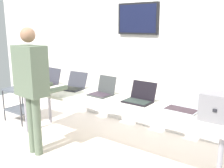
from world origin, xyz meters
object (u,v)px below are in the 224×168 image
at_px(laptop_station_4, 183,105).
at_px(laptop_station_0, 49,80).
at_px(workbench, 109,102).
at_px(laptop_station_3, 140,97).
at_px(storage_cart, 21,99).
at_px(equipment_box, 218,107).
at_px(laptop_station_2, 103,91).
at_px(laptop_station_1, 74,85).
at_px(person, 32,80).
at_px(coffee_mug, 48,90).

bearing_deg(laptop_station_4, laptop_station_0, 179.86).
relative_size(workbench, laptop_station_3, 8.85).
bearing_deg(workbench, storage_cart, 179.12).
xyz_separation_m(laptop_station_0, storage_cart, (-0.67, -0.12, -0.42)).
xyz_separation_m(equipment_box, storage_cart, (-3.41, 0.00, -0.50)).
xyz_separation_m(laptop_station_0, laptop_station_3, (1.76, -0.01, -0.00)).
height_order(laptop_station_2, laptop_station_4, laptop_station_2).
relative_size(laptop_station_1, storage_cart, 0.61).
distance_m(laptop_station_3, laptop_station_4, 0.58).
bearing_deg(workbench, laptop_station_4, 8.28).
relative_size(equipment_box, storage_cart, 0.55).
distance_m(laptop_station_0, laptop_station_1, 0.57).
bearing_deg(person, laptop_station_0, 126.11).
distance_m(laptop_station_3, storage_cart, 2.46).
height_order(workbench, laptop_station_4, laptop_station_4).
height_order(laptop_station_3, person, person).
xyz_separation_m(laptop_station_0, person, (0.56, -0.77, 0.21)).
xyz_separation_m(person, storage_cart, (-1.23, 0.65, -0.63)).
bearing_deg(coffee_mug, laptop_station_3, 16.07).
bearing_deg(laptop_station_0, laptop_station_3, -0.46).
height_order(laptop_station_1, person, person).
bearing_deg(laptop_station_3, laptop_station_4, 0.81).
distance_m(laptop_station_1, storage_cart, 1.31).
height_order(laptop_station_2, person, person).
height_order(equipment_box, person, person).
bearing_deg(workbench, laptop_station_3, 18.61).
relative_size(laptop_station_2, laptop_station_3, 0.90).
bearing_deg(laptop_station_1, storage_cart, -174.68).
height_order(laptop_station_1, laptop_station_3, same).
xyz_separation_m(laptop_station_2, coffee_mug, (-0.74, -0.37, -0.02)).
height_order(laptop_station_4, coffee_mug, laptop_station_4).
bearing_deg(coffee_mug, laptop_station_4, 11.59).
xyz_separation_m(workbench, laptop_station_3, (0.40, 0.13, 0.11)).
relative_size(coffee_mug, storage_cart, 0.13).
relative_size(laptop_station_3, laptop_station_4, 0.94).
bearing_deg(laptop_station_2, laptop_station_4, 0.94).
bearing_deg(storage_cart, laptop_station_2, 2.88).
bearing_deg(laptop_station_1, laptop_station_3, -0.57).
bearing_deg(laptop_station_4, laptop_station_2, -179.06).
distance_m(equipment_box, laptop_station_4, 0.43).
bearing_deg(coffee_mug, person, -69.81).
bearing_deg(equipment_box, laptop_station_1, 176.88).
height_order(workbench, person, person).
height_order(laptop_station_0, laptop_station_4, laptop_station_0).
relative_size(workbench, storage_cart, 5.25).
bearing_deg(equipment_box, person, -163.47).
relative_size(workbench, laptop_station_1, 8.58).
height_order(laptop_station_0, person, person).
height_order(laptop_station_3, storage_cart, laptop_station_3).
bearing_deg(laptop_station_0, storage_cart, -170.03).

